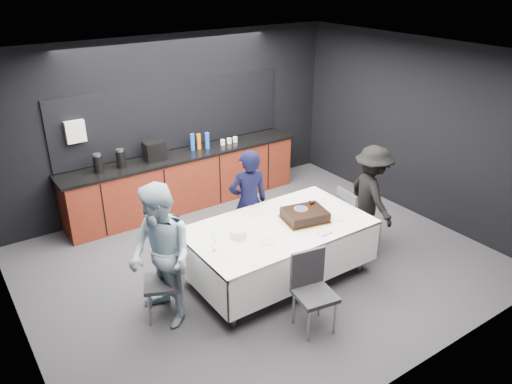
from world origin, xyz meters
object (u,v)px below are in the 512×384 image
(party_table, at_px, (278,235))
(chair_right, at_px, (351,215))
(plate_stack, at_px, (238,233))
(champagne_flute, at_px, (214,238))
(person_right, at_px, (371,196))
(chair_near, at_px, (312,285))
(person_center, at_px, (248,203))
(person_left, at_px, (161,257))
(cake_assembly, at_px, (305,215))
(chair_left, at_px, (169,276))

(party_table, relative_size, chair_right, 2.51)
(plate_stack, bearing_deg, chair_right, -1.01)
(champagne_flute, bearing_deg, person_right, 1.43)
(plate_stack, distance_m, chair_right, 1.90)
(champagne_flute, height_order, chair_near, champagne_flute)
(party_table, relative_size, person_center, 1.50)
(person_left, relative_size, person_right, 1.14)
(party_table, relative_size, person_left, 1.36)
(champagne_flute, bearing_deg, cake_assembly, -0.64)
(plate_stack, distance_m, person_center, 0.96)
(champagne_flute, bearing_deg, chair_near, -51.31)
(chair_near, bearing_deg, person_center, 80.00)
(party_table, distance_m, chair_left, 1.49)
(party_table, bearing_deg, plate_stack, 175.98)
(champagne_flute, height_order, chair_right, champagne_flute)
(party_table, relative_size, cake_assembly, 3.57)
(plate_stack, relative_size, chair_right, 0.23)
(party_table, relative_size, plate_stack, 10.96)
(party_table, height_order, person_left, person_left)
(cake_assembly, bearing_deg, person_left, 176.06)
(plate_stack, bearing_deg, person_left, 179.05)
(person_left, distance_m, person_right, 3.25)
(plate_stack, distance_m, chair_near, 1.09)
(chair_left, height_order, chair_right, same)
(champagne_flute, relative_size, person_left, 0.13)
(cake_assembly, relative_size, person_right, 0.44)
(person_center, bearing_deg, cake_assembly, 123.54)
(party_table, height_order, chair_left, chair_left)
(champagne_flute, height_order, chair_left, champagne_flute)
(cake_assembly, distance_m, person_center, 0.90)
(chair_right, bearing_deg, chair_left, 178.09)
(person_left, bearing_deg, person_right, 84.07)
(chair_right, height_order, chair_near, same)
(chair_left, distance_m, person_left, 0.33)
(plate_stack, height_order, person_right, person_right)
(party_table, xyz_separation_m, person_center, (0.05, 0.76, 0.13))
(cake_assembly, xyz_separation_m, chair_left, (-1.84, 0.18, -0.32))
(chair_left, bearing_deg, party_table, -3.87)
(party_table, bearing_deg, cake_assembly, -11.83)
(cake_assembly, distance_m, chair_near, 1.12)
(party_table, relative_size, person_right, 1.56)
(party_table, xyz_separation_m, champagne_flute, (-0.97, -0.06, 0.30))
(plate_stack, height_order, champagne_flute, champagne_flute)
(chair_right, relative_size, person_right, 0.62)
(plate_stack, xyz_separation_m, person_center, (0.63, 0.72, -0.06))
(plate_stack, bearing_deg, chair_left, 176.23)
(champagne_flute, distance_m, chair_right, 2.31)
(chair_right, bearing_deg, champagne_flute, -178.28)
(plate_stack, height_order, person_center, person_center)
(champagne_flute, xyz_separation_m, person_center, (1.03, 0.82, -0.17))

